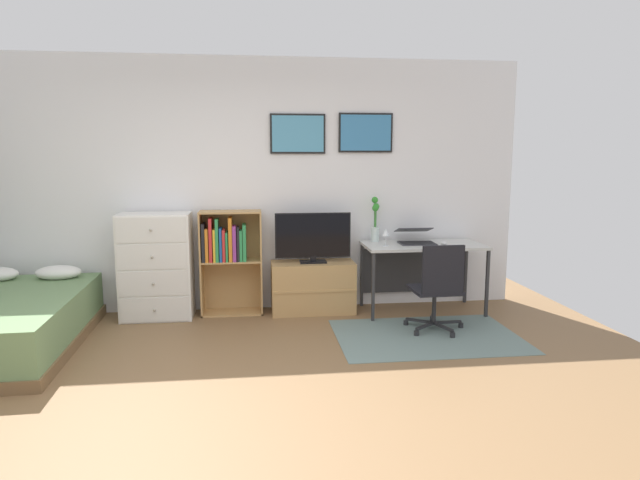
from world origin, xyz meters
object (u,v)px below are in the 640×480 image
at_px(bookshelf, 228,252).
at_px(computer_mouse, 444,243).
at_px(tv_stand, 313,287).
at_px(television, 313,238).
at_px(laptop, 415,237).
at_px(desk, 421,254).
at_px(office_chair, 438,286).
at_px(wine_glass, 386,233).
at_px(dresser, 156,266).
at_px(bamboo_vase, 375,221).

relative_size(bookshelf, computer_mouse, 10.58).
distance_m(tv_stand, television, 0.54).
bearing_deg(laptop, desk, -3.68).
bearing_deg(desk, laptop, 175.03).
xyz_separation_m(tv_stand, desk, (1.17, -0.04, 0.34)).
xyz_separation_m(office_chair, computer_mouse, (0.28, 0.66, 0.30)).
height_order(tv_stand, wine_glass, wine_glass).
xyz_separation_m(television, laptop, (1.11, -0.01, -0.01)).
xyz_separation_m(dresser, television, (1.62, -0.01, 0.26)).
xyz_separation_m(tv_stand, bamboo_vase, (0.70, 0.11, 0.69)).
bearing_deg(laptop, dresser, -179.14).
distance_m(dresser, television, 1.65).
xyz_separation_m(television, desk, (1.17, -0.02, -0.20)).
distance_m(desk, computer_mouse, 0.29).
height_order(television, wine_glass, television).
relative_size(office_chair, wine_glass, 4.78).
height_order(laptop, computer_mouse, laptop).
height_order(dresser, tv_stand, dresser).
relative_size(bookshelf, bamboo_vase, 2.25).
distance_m(desk, bamboo_vase, 0.61).
relative_size(tv_stand, desk, 0.70).
relative_size(dresser, tv_stand, 1.23).
bearing_deg(bamboo_vase, wine_glass, -81.90).
distance_m(desk, office_chair, 0.82).
relative_size(laptop, wine_glass, 2.32).
bearing_deg(office_chair, laptop, 87.69).
bearing_deg(tv_stand, office_chair, -37.36).
xyz_separation_m(bookshelf, bamboo_vase, (1.60, 0.06, 0.30)).
relative_size(dresser, television, 1.36).
height_order(television, computer_mouse, television).
xyz_separation_m(desk, laptop, (-0.06, 0.01, 0.19)).
bearing_deg(wine_glass, laptop, 24.03).
bearing_deg(bookshelf, bamboo_vase, 2.32).
distance_m(desk, wine_glass, 0.53).
bearing_deg(desk, television, 179.09).
distance_m(desk, laptop, 0.20).
height_order(laptop, bamboo_vase, bamboo_vase).
bearing_deg(television, bamboo_vase, 10.73).
bearing_deg(laptop, bookshelf, 178.99).
bearing_deg(bamboo_vase, bookshelf, -177.68).
distance_m(tv_stand, computer_mouse, 1.47).
distance_m(bookshelf, television, 0.91).
xyz_separation_m(office_chair, laptop, (0.01, 0.81, 0.35)).
xyz_separation_m(bamboo_vase, wine_glass, (0.04, -0.31, -0.09)).
height_order(dresser, television, dresser).
xyz_separation_m(dresser, office_chair, (2.73, -0.83, -0.09)).
distance_m(television, computer_mouse, 1.39).
bearing_deg(wine_glass, desk, 20.27).
bearing_deg(desk, bamboo_vase, 162.32).
distance_m(television, office_chair, 1.42).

